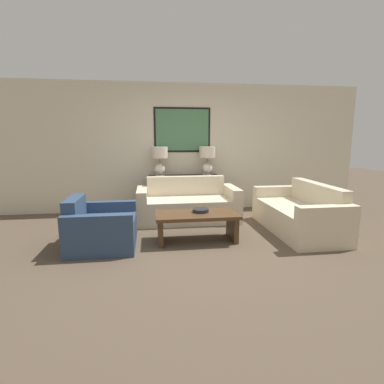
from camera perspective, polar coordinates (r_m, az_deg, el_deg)
The scene contains 10 objects.
ground_plane at distance 4.34m, azimuth 1.65°, elevation -10.54°, with size 20.00×20.00×0.00m, color brown.
back_wall at distance 6.43m, azimuth -1.89°, elevation 8.43°, with size 7.77×0.12×2.65m.
console_table at distance 6.26m, azimuth -1.57°, elevation -0.34°, with size 1.46×0.39×0.77m.
table_lamp_left at distance 6.13m, azimuth -6.20°, elevation 6.43°, with size 0.33×0.33×0.59m.
table_lamp_right at distance 6.24m, azimuth 2.90°, elevation 6.55°, with size 0.33×0.33×0.59m.
couch_by_back_wall at distance 5.66m, azimuth -0.84°, elevation -2.55°, with size 1.87×0.88×0.80m.
couch_by_side at distance 5.30m, azimuth 19.70°, elevation -4.05°, with size 0.88×1.87×0.80m.
coffee_table at distance 4.52m, azimuth 0.94°, elevation -5.43°, with size 1.23×0.61×0.43m.
decorative_bowl at distance 4.55m, azimuth 1.68°, elevation -3.53°, with size 0.25×0.25×0.05m.
armchair_near_back_wall at distance 4.50m, azimuth -17.04°, elevation -6.69°, with size 0.91×0.98×0.72m.
Camera 1 is at (-0.69, -4.00, 1.55)m, focal length 28.00 mm.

